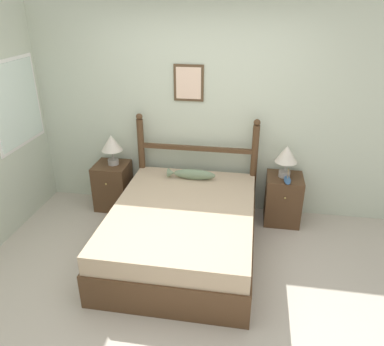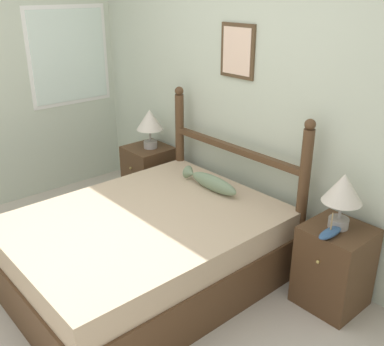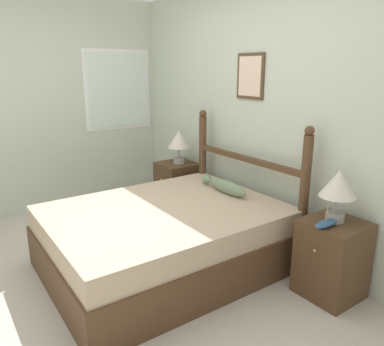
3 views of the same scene
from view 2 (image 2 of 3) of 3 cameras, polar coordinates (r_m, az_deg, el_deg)
The scene contains 10 objects.
ground_plane at distance 3.37m, azimuth -14.44°, elevation -17.25°, with size 16.00×16.00×0.00m, color #B7AD9E.
wall_back at distance 3.76m, azimuth 7.67°, elevation 9.44°, with size 6.40×0.08×2.55m.
bed at distance 3.48m, azimuth -5.88°, elevation -9.54°, with size 1.51×1.96×0.56m.
headboard at distance 3.85m, azimuth 5.26°, elevation 0.53°, with size 1.51×0.08×1.27m.
nightstand_left at distance 4.70m, azimuth -5.50°, elevation -0.24°, with size 0.43×0.44×0.61m.
nightstand_right at distance 3.37m, azimuth 17.58°, elevation -11.24°, with size 0.43×0.44×0.61m.
table_lamp_left at distance 4.49m, azimuth -5.39°, elevation 6.50°, with size 0.27×0.27×0.39m.
table_lamp_right at distance 3.11m, azimuth 18.61°, elevation -2.19°, with size 0.27×0.27×0.39m.
model_boat at distance 3.10m, azimuth 17.15°, elevation -7.23°, with size 0.08×0.24×0.17m.
fish_pillow at distance 3.73m, azimuth 2.34°, elevation -1.14°, with size 0.58×0.12×0.13m.
Camera 2 is at (2.40, -1.04, 2.13)m, focal length 42.00 mm.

